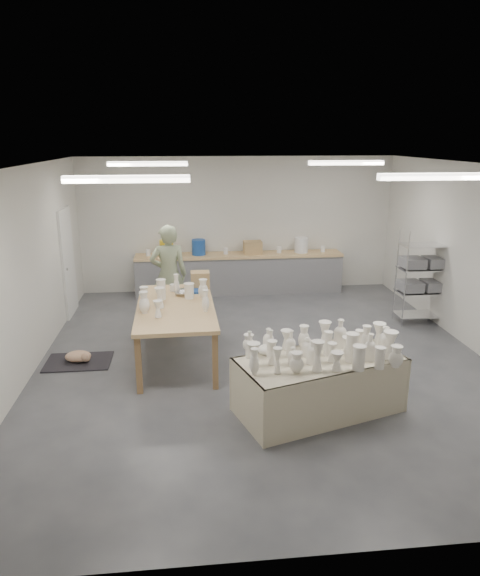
{
  "coord_description": "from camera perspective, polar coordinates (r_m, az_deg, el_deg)",
  "views": [
    {
      "loc": [
        -1.16,
        -7.42,
        3.38
      ],
      "look_at": [
        -0.32,
        0.48,
        1.05
      ],
      "focal_mm": 32.0,
      "sensor_mm": 36.0,
      "label": 1
    }
  ],
  "objects": [
    {
      "name": "wire_shelf",
      "position": [
        10.14,
        19.63,
        1.33
      ],
      "size": [
        0.88,
        0.48,
        1.8
      ],
      "color": "silver",
      "rests_on": "ground"
    },
    {
      "name": "potter",
      "position": [
        9.6,
        -7.91,
        1.46
      ],
      "size": [
        0.71,
        0.49,
        1.88
      ],
      "primitive_type": "imported",
      "rotation": [
        0.0,
        0.0,
        3.2
      ],
      "color": "#96A57F",
      "rests_on": "ground"
    },
    {
      "name": "rug",
      "position": [
        8.5,
        -17.49,
        -7.81
      ],
      "size": [
        1.0,
        0.7,
        0.02
      ],
      "primitive_type": "cube",
      "color": "black",
      "rests_on": "ground"
    },
    {
      "name": "room",
      "position": [
        7.69,
        1.92,
        6.42
      ],
      "size": [
        8.0,
        8.02,
        3.0
      ],
      "color": "#424449",
      "rests_on": "ground"
    },
    {
      "name": "work_table",
      "position": [
        8.12,
        -7.05,
        -1.68
      ],
      "size": [
        1.23,
        2.39,
        1.25
      ],
      "rotation": [
        0.0,
        0.0,
        0.02
      ],
      "color": "tan",
      "rests_on": "ground"
    },
    {
      "name": "cat",
      "position": [
        8.45,
        -17.44,
        -7.25
      ],
      "size": [
        0.44,
        0.33,
        0.17
      ],
      "rotation": [
        0.0,
        0.0,
        0.15
      ],
      "color": "white",
      "rests_on": "rug"
    },
    {
      "name": "drying_table",
      "position": [
        6.69,
        8.89,
        -10.04
      ],
      "size": [
        2.27,
        1.6,
        1.1
      ],
      "rotation": [
        0.0,
        0.0,
        0.31
      ],
      "color": "olive",
      "rests_on": "ground"
    },
    {
      "name": "back_counter",
      "position": [
        11.53,
        -0.12,
        1.81
      ],
      "size": [
        4.6,
        0.6,
        1.24
      ],
      "color": "tan",
      "rests_on": "ground"
    },
    {
      "name": "red_stool",
      "position": [
        10.04,
        -7.73,
        -1.69
      ],
      "size": [
        0.47,
        0.47,
        0.33
      ],
      "rotation": [
        0.0,
        0.0,
        0.42
      ],
      "color": "red",
      "rests_on": "ground"
    }
  ]
}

